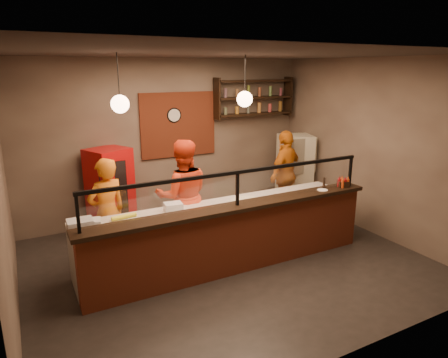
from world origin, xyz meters
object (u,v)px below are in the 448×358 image
cook_mid (183,196)px  pizza_dough (246,201)px  cook_left (107,213)px  red_cooler (110,191)px  wall_clock (174,115)px  pepper_mill (324,183)px  condiment_caddy (343,184)px  cook_right (285,174)px  fridge (294,171)px

cook_mid → pizza_dough: size_ratio=3.67×
cook_left → red_cooler: cook_left is taller
cook_mid → wall_clock: bearing=-92.8°
pizza_dough → pepper_mill: 1.36m
condiment_caddy → pepper_mill: 0.36m
cook_right → pepper_mill: 1.56m
pizza_dough → wall_clock: bearing=99.0°
fridge → cook_left: bearing=-150.0°
fridge → pizza_dough: fridge is taller
fridge → red_cooler: 3.95m
wall_clock → cook_mid: 2.08m
cook_right → condiment_caddy: size_ratio=10.29×
condiment_caddy → pizza_dough: bearing=162.2°
wall_clock → red_cooler: size_ratio=0.19×
pizza_dough → fridge: bearing=35.0°
pizza_dough → cook_right: bearing=34.4°
cook_left → red_cooler: size_ratio=1.07×
fridge → cook_right: bearing=-124.9°
pizza_dough → condiment_caddy: condiment_caddy is taller
condiment_caddy → red_cooler: bearing=143.9°
fridge → pizza_dough: bearing=-126.7°
red_cooler → pepper_mill: bearing=-62.1°
cook_left → fridge: cook_left is taller
cook_left → cook_right: bearing=168.1°
wall_clock → condiment_caddy: (1.96, -2.78, -0.99)m
wall_clock → cook_right: size_ratio=0.17×
cook_right → fridge: bearing=-167.2°
cook_mid → pepper_mill: 2.38m
cook_mid → pepper_mill: cook_mid is taller
fridge → pepper_mill: fridge is taller
cook_left → fridge: bearing=172.6°
fridge → condiment_caddy: 2.11m
red_cooler → cook_right: bearing=-38.6°
wall_clock → condiment_caddy: bearing=-54.7°
cook_mid → condiment_caddy: cook_mid is taller
cook_mid → fridge: cook_mid is taller
wall_clock → cook_mid: bearing=-107.3°
fridge → red_cooler: fridge is taller
wall_clock → pizza_dough: (0.36, -2.26, -1.19)m
red_cooler → pepper_mill: 3.88m
cook_right → red_cooler: bearing=-38.4°
cook_right → red_cooler: size_ratio=1.13×
cook_mid → fridge: 3.15m
cook_mid → pizza_dough: bearing=159.5°
cook_right → pepper_mill: cook_right is taller
pepper_mill → condiment_caddy: bearing=-16.6°
cook_left → wall_clock: bearing=-156.2°
cook_mid → condiment_caddy: size_ratio=10.79×
fridge → red_cooler: bearing=-168.3°
red_cooler → condiment_caddy: 4.20m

